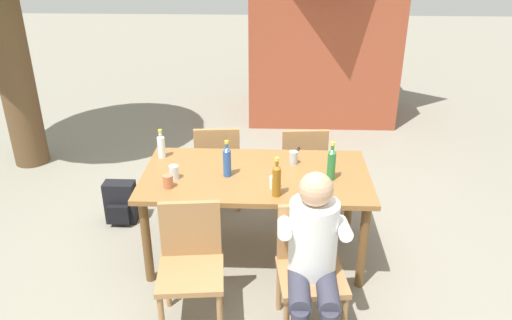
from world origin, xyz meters
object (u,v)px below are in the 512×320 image
at_px(bottle_amber, 277,179).
at_px(cup_glass, 174,172).
at_px(dining_table, 256,183).
at_px(chair_near_right, 310,262).
at_px(bottle_clear, 161,145).
at_px(backpack_by_near_side, 121,203).
at_px(chair_near_left, 191,259).
at_px(bottle_blue, 227,161).
at_px(person_in_white_shirt, 313,252).
at_px(chair_far_right, 303,163).
at_px(cup_white, 274,182).
at_px(cup_steel, 293,158).
at_px(brick_kiosk, 323,22).
at_px(table_knife, 297,152).
at_px(chair_far_left, 218,161).
at_px(cup_terracotta, 168,181).
at_px(bottle_green, 331,164).

distance_m(bottle_amber, cup_glass, 0.83).
xyz_separation_m(dining_table, chair_near_right, (0.40, -0.77, -0.19)).
xyz_separation_m(bottle_clear, backpack_by_near_side, (-0.47, 0.17, -0.67)).
distance_m(dining_table, chair_near_right, 0.89).
distance_m(bottle_clear, cup_glass, 0.43).
distance_m(chair_near_left, bottle_blue, 0.85).
bearing_deg(person_in_white_shirt, bottle_blue, 126.89).
xyz_separation_m(chair_far_right, chair_near_left, (-0.83, -1.54, 0.00)).
relative_size(chair_near_right, chair_near_left, 1.00).
bearing_deg(cup_white, cup_steel, 69.69).
distance_m(dining_table, brick_kiosk, 3.69).
bearing_deg(backpack_by_near_side, chair_far_right, 10.92).
distance_m(bottle_blue, bottle_amber, 0.49).
relative_size(bottle_amber, table_knife, 1.29).
xyz_separation_m(chair_near_right, backpack_by_near_side, (-1.68, 1.22, -0.29)).
relative_size(person_in_white_shirt, backpack_by_near_side, 2.90).
height_order(chair_near_left, chair_far_left, same).
relative_size(chair_far_left, cup_glass, 7.93).
bearing_deg(cup_terracotta, bottle_amber, -6.40).
relative_size(chair_far_right, cup_steel, 7.94).
height_order(bottle_clear, table_knife, bottle_clear).
distance_m(bottle_amber, bottle_green, 0.50).
bearing_deg(person_in_white_shirt, brick_kiosk, 85.21).
relative_size(bottle_green, cup_steel, 2.84).
bearing_deg(table_knife, bottle_amber, -102.86).
height_order(bottle_clear, backpack_by_near_side, bottle_clear).
distance_m(bottle_blue, brick_kiosk, 3.75).
relative_size(bottle_blue, backpack_by_near_side, 0.74).
distance_m(bottle_blue, cup_steel, 0.58).
distance_m(chair_near_left, chair_far_left, 1.54).
xyz_separation_m(chair_near_right, bottle_clear, (-1.21, 1.05, 0.38)).
bearing_deg(bottle_clear, chair_far_left, 50.24).
bearing_deg(dining_table, chair_far_right, 61.90).
height_order(cup_white, backpack_by_near_side, cup_white).
xyz_separation_m(cup_terracotta, cup_steel, (0.95, 0.45, 0.00)).
bearing_deg(backpack_by_near_side, bottle_amber, -28.68).
bearing_deg(dining_table, brick_kiosk, 77.66).
distance_m(cup_terracotta, brick_kiosk, 4.09).
distance_m(chair_far_right, chair_far_left, 0.81).
relative_size(chair_near_right, cup_steel, 7.94).
relative_size(cup_steel, table_knife, 0.46).
distance_m(chair_near_left, backpack_by_near_side, 1.52).
bearing_deg(bottle_blue, bottle_clear, 151.31).
distance_m(chair_far_left, backpack_by_near_side, 0.99).
bearing_deg(chair_far_right, brick_kiosk, 82.53).
distance_m(person_in_white_shirt, cup_glass, 1.30).
height_order(bottle_blue, table_knife, bottle_blue).
bearing_deg(bottle_blue, dining_table, 11.00).
height_order(person_in_white_shirt, cup_steel, person_in_white_shirt).
bearing_deg(dining_table, cup_glass, -170.20).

